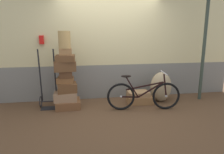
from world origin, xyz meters
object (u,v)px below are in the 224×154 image
suitcase_0 (68,104)px  bicycle (143,95)px  luggage_trolley (49,93)px  suitcase_3 (65,80)px  suitcase_7 (65,52)px  suitcase_6 (65,58)px  suitcase_9 (138,94)px  suitcase_4 (66,74)px  wicker_basket (64,40)px  suitcase_8 (140,99)px  suitcase_5 (65,66)px  burlap_sack (161,87)px  suitcase_2 (67,87)px  suitcase_1 (66,96)px

suitcase_0 → bicycle: bearing=-16.3°
suitcase_0 → luggage_trolley: 0.50m
suitcase_0 → bicycle: size_ratio=0.34×
suitcase_3 → suitcase_7: bearing=-16.8°
suitcase_3 → bicycle: size_ratio=0.22×
suitcase_6 → suitcase_9: 1.91m
suitcase_4 → wicker_basket: size_ratio=0.74×
suitcase_7 → bicycle: size_ratio=0.17×
suitcase_9 → wicker_basket: size_ratio=1.36×
suitcase_8 → suitcase_5: bearing=-175.6°
suitcase_5 → suitcase_8: (1.74, -0.01, -0.87)m
suitcase_4 → burlap_sack: size_ratio=0.37×
suitcase_4 → luggage_trolley: bearing=165.6°
suitcase_7 → wicker_basket: wicker_basket is taller
suitcase_7 → suitcase_4: bearing=-115.3°
suitcase_7 → suitcase_3: bearing=154.4°
luggage_trolley → suitcase_6: bearing=-13.4°
suitcase_6 → suitcase_2: bearing=23.2°
suitcase_5 → suitcase_6: 0.18m
suitcase_1 → suitcase_8: (1.75, 0.02, -0.19)m
suitcase_4 → suitcase_5: size_ratio=0.58×
suitcase_5 → wicker_basket: wicker_basket is taller
suitcase_2 → wicker_basket: bearing=108.3°
bicycle → suitcase_3: bearing=165.3°
suitcase_0 → luggage_trolley: luggage_trolley is taller
suitcase_6 → wicker_basket: (-0.00, 0.02, 0.40)m
suitcase_2 → suitcase_3: (-0.03, 0.03, 0.17)m
suitcase_0 → burlap_sack: burlap_sack is taller
luggage_trolley → suitcase_0: bearing=-12.9°
suitcase_5 → wicker_basket: size_ratio=1.27×
suitcase_5 → suitcase_9: bearing=-6.6°
suitcase_8 → wicker_basket: size_ratio=1.62×
suitcase_0 → suitcase_3: size_ratio=1.55×
wicker_basket → burlap_sack: 2.56m
suitcase_0 → suitcase_7: suitcase_7 is taller
luggage_trolley → bicycle: luggage_trolley is taller
suitcase_8 → wicker_basket: 2.25m
suitcase_8 → suitcase_3: bearing=-175.5°
suitcase_3 → suitcase_0: bearing=-36.8°
suitcase_6 → suitcase_7: size_ratio=1.48×
suitcase_1 → wicker_basket: size_ratio=1.35×
suitcase_4 → wicker_basket: wicker_basket is taller
bicycle → suitcase_6: bearing=166.3°
suitcase_0 → burlap_sack: (2.26, 0.07, 0.28)m
suitcase_4 → suitcase_7: suitcase_7 is taller
suitcase_1 → suitcase_7: (0.04, 0.02, 1.00)m
suitcase_9 → suitcase_7: bearing=178.8°
suitcase_0 → suitcase_7: 1.19m
suitcase_3 → suitcase_8: size_ratio=0.59×
suitcase_4 → luggage_trolley: luggage_trolley is taller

